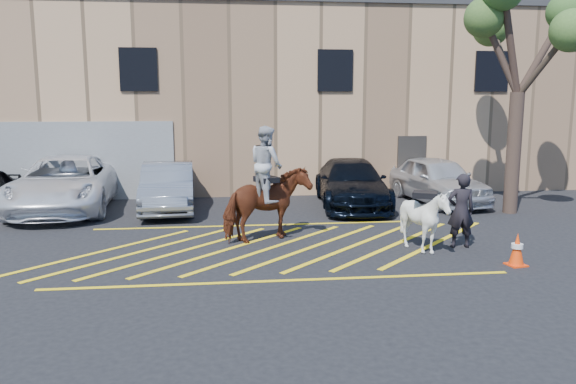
{
  "coord_description": "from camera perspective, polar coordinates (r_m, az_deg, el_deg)",
  "views": [
    {
      "loc": [
        -1.13,
        -13.55,
        3.65
      ],
      "look_at": [
        0.48,
        0.2,
        1.3
      ],
      "focal_mm": 35.0,
      "sensor_mm": 36.0,
      "label": 1
    }
  ],
  "objects": [
    {
      "name": "traffic_cone",
      "position": [
        13.29,
        22.24,
        -5.41
      ],
      "size": [
        0.45,
        0.45,
        0.73
      ],
      "color": "#F43709",
      "rests_on": "ground"
    },
    {
      "name": "saddled_white",
      "position": [
        13.67,
        13.67,
        -2.74
      ],
      "size": [
        1.72,
        1.8,
        1.55
      ],
      "color": "white",
      "rests_on": "ground"
    },
    {
      "name": "tree",
      "position": [
        19.05,
        22.63,
        15.06
      ],
      "size": [
        3.99,
        4.37,
        7.31
      ],
      "color": "#423228",
      "rests_on": "ground"
    },
    {
      "name": "handler",
      "position": [
        14.3,
        17.16,
        -1.83
      ],
      "size": [
        0.71,
        0.51,
        1.83
      ],
      "primitive_type": "imported",
      "rotation": [
        0.0,
        0.0,
        3.04
      ],
      "color": "black",
      "rests_on": "ground"
    },
    {
      "name": "car_silver_sedan",
      "position": [
        18.63,
        -12.1,
        0.51
      ],
      "size": [
        1.88,
        4.73,
        1.53
      ],
      "primitive_type": "imported",
      "rotation": [
        0.0,
        0.0,
        0.06
      ],
      "color": "gray",
      "rests_on": "ground"
    },
    {
      "name": "car_white_suv",
      "position": [
        20.24,
        14.92,
        1.22
      ],
      "size": [
        2.54,
        4.95,
        1.61
      ],
      "primitive_type": "imported",
      "rotation": [
        0.0,
        0.0,
        0.14
      ],
      "color": "silver",
      "rests_on": "ground"
    },
    {
      "name": "warehouse",
      "position": [
        25.57,
        -4.23,
        9.6
      ],
      "size": [
        32.42,
        10.2,
        7.3
      ],
      "color": "tan",
      "rests_on": "ground"
    },
    {
      "name": "mounted_bay",
      "position": [
        14.22,
        -2.2,
        -0.34
      ],
      "size": [
        2.45,
        1.9,
        2.95
      ],
      "color": "#5D2916",
      "rests_on": "ground"
    },
    {
      "name": "car_white_pickup",
      "position": [
        19.63,
        -21.68,
        0.8
      ],
      "size": [
        3.24,
        6.42,
        1.74
      ],
      "primitive_type": "imported",
      "rotation": [
        0.0,
        0.0,
        0.06
      ],
      "color": "white",
      "rests_on": "ground"
    },
    {
      "name": "ground",
      "position": [
        14.08,
        -1.86,
        -5.4
      ],
      "size": [
        90.0,
        90.0,
        0.0
      ],
      "primitive_type": "plane",
      "color": "black",
      "rests_on": "ground"
    },
    {
      "name": "hatching_zone",
      "position": [
        13.79,
        -1.75,
        -5.69
      ],
      "size": [
        12.6,
        5.12,
        0.01
      ],
      "color": "yellow",
      "rests_on": "ground"
    },
    {
      "name": "car_blue_suv",
      "position": [
        19.08,
        6.44,
        0.89
      ],
      "size": [
        2.59,
        5.47,
        1.54
      ],
      "primitive_type": "imported",
      "rotation": [
        0.0,
        0.0,
        -0.08
      ],
      "color": "black",
      "rests_on": "ground"
    }
  ]
}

